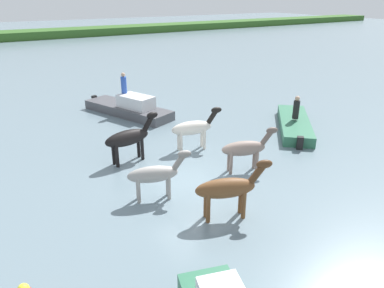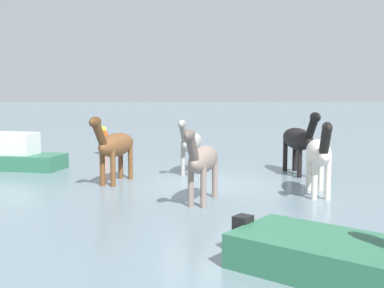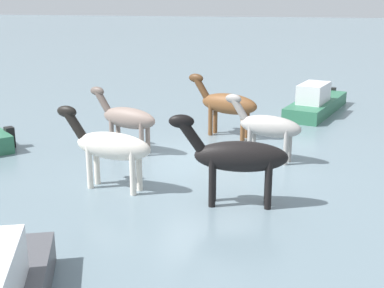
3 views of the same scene
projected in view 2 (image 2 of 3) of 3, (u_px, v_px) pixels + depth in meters
ground_plane at (207, 183)px, 13.49m from camera, size 184.82×184.82×0.00m
horse_lead at (115, 145)px, 13.40m from camera, size 2.42×1.21×1.90m
horse_chestnut_trailing at (202, 160)px, 11.04m from camera, size 2.26×1.10×1.78m
horse_rear_stallion at (191, 143)px, 14.96m from camera, size 2.20×1.02×1.72m
horse_pinto_flank at (319, 153)px, 11.81m from camera, size 2.43×0.88×1.87m
horse_dun_straggler at (299, 139)px, 14.73m from camera, size 2.52×0.78×1.95m
boat_skiff_near at (0, 159)px, 16.05m from camera, size 2.47×4.73×1.33m
buoy_channel_marker at (104, 142)px, 19.33m from camera, size 0.36×0.36×1.14m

